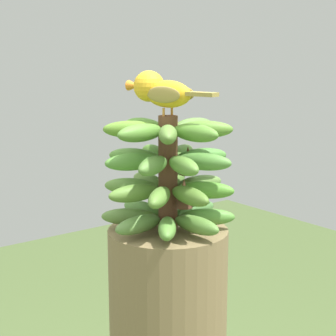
% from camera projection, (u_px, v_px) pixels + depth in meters
% --- Properties ---
extents(banana_bunch, '(0.28, 0.28, 0.24)m').
position_uv_depth(banana_bunch, '(169.00, 174.00, 1.18)').
color(banana_bunch, brown).
rests_on(banana_bunch, banana_tree).
extents(perched_bird, '(0.21, 0.09, 0.09)m').
position_uv_depth(perched_bird, '(159.00, 90.00, 1.16)').
color(perched_bird, '#C68933').
rests_on(perched_bird, banana_bunch).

